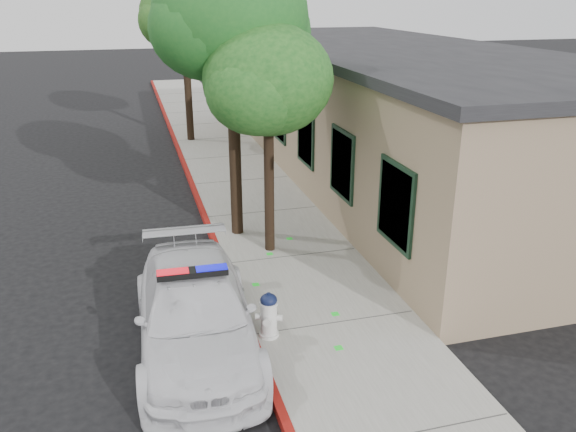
# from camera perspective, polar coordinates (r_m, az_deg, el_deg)

# --- Properties ---
(ground) EXTENTS (120.00, 120.00, 0.00)m
(ground) POSITION_cam_1_polar(r_m,az_deg,el_deg) (10.62, -3.86, -12.22)
(ground) COLOR black
(ground) RESTS_ON ground
(sidewalk) EXTENTS (3.20, 60.00, 0.15)m
(sidewalk) POSITION_cam_1_polar(r_m,az_deg,el_deg) (13.46, 0.22, -4.21)
(sidewalk) COLOR gray
(sidewalk) RESTS_ON ground
(red_curb) EXTENTS (0.14, 60.00, 0.16)m
(red_curb) POSITION_cam_1_polar(r_m,az_deg,el_deg) (13.17, -6.27, -4.92)
(red_curb) COLOR #9E1911
(red_curb) RESTS_ON ground
(clapboard_building) EXTENTS (7.30, 20.89, 4.24)m
(clapboard_building) POSITION_cam_1_polar(r_m,az_deg,el_deg) (19.95, 9.90, 10.05)
(clapboard_building) COLOR #8B705B
(clapboard_building) RESTS_ON ground
(police_car) EXTENTS (2.15, 4.91, 1.53)m
(police_car) POSITION_cam_1_polar(r_m,az_deg,el_deg) (10.21, -9.06, -9.29)
(police_car) COLOR silver
(police_car) RESTS_ON ground
(fire_hydrant) EXTENTS (0.48, 0.42, 0.84)m
(fire_hydrant) POSITION_cam_1_polar(r_m,az_deg,el_deg) (10.29, -1.89, -9.61)
(fire_hydrant) COLOR silver
(fire_hydrant) RESTS_ON sidewalk
(street_tree_near) EXTENTS (2.83, 2.81, 5.13)m
(street_tree_near) POSITION_cam_1_polar(r_m,az_deg,el_deg) (12.71, -1.92, 12.69)
(street_tree_near) COLOR black
(street_tree_near) RESTS_ON sidewalk
(street_tree_mid) EXTENTS (3.72, 3.47, 6.63)m
(street_tree_mid) POSITION_cam_1_polar(r_m,az_deg,el_deg) (13.73, -5.57, 18.16)
(street_tree_mid) COLOR black
(street_tree_mid) RESTS_ON sidewalk
(street_tree_far) EXTENTS (3.60, 3.33, 6.30)m
(street_tree_far) POSITION_cam_1_polar(r_m,az_deg,el_deg) (23.88, -10.06, 18.48)
(street_tree_far) COLOR black
(street_tree_far) RESTS_ON sidewalk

